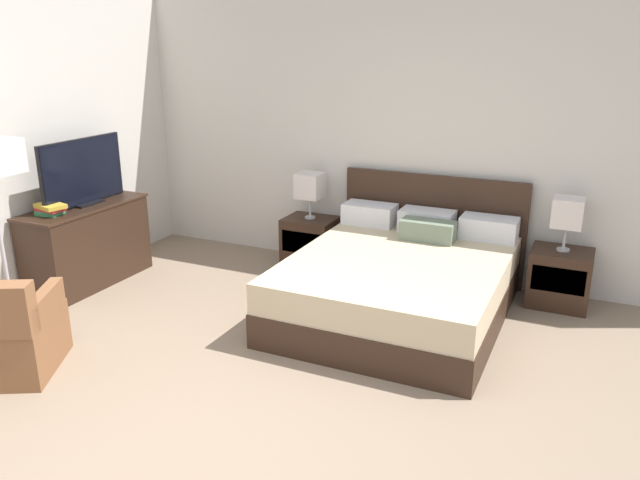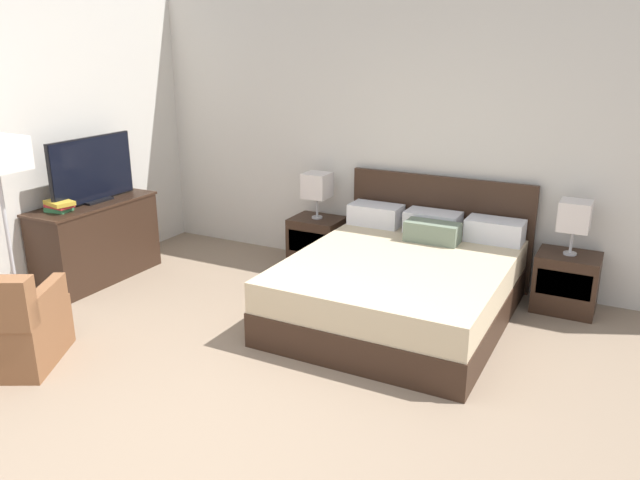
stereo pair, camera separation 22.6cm
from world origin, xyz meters
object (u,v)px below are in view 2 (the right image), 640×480
at_px(armchair_by_window, 4,329).
at_px(book_blue_cover, 59,206).
at_px(bed, 402,283).
at_px(table_lamp_left, 317,186).
at_px(nightstand_right, 566,282).
at_px(book_small_top, 59,203).
at_px(book_red_cover, 59,209).
at_px(nightstand_left, 317,242).
at_px(table_lamp_right, 575,216).
at_px(tv, 92,171).
at_px(dresser, 96,240).

bearing_deg(armchair_by_window, book_blue_cover, 121.22).
height_order(bed, armchair_by_window, bed).
bearing_deg(table_lamp_left, book_blue_cover, -135.22).
relative_size(nightstand_right, book_blue_cover, 2.13).
bearing_deg(book_small_top, book_red_cover, 180.00).
distance_m(nightstand_left, nightstand_right, 2.44).
bearing_deg(armchair_by_window, table_lamp_left, 70.93).
distance_m(table_lamp_right, book_red_cover, 4.51).
relative_size(bed, book_blue_cover, 8.72).
relative_size(tv, armchair_by_window, 1.04).
relative_size(table_lamp_left, table_lamp_right, 1.00).
xyz_separation_m(table_lamp_right, dresser, (-4.16, -1.34, -0.45)).
bearing_deg(bed, book_red_cover, -162.18).
distance_m(tv, book_small_top, 0.47).
relative_size(nightstand_left, tv, 0.53).
xyz_separation_m(table_lamp_left, book_red_cover, (-1.73, -1.71, -0.05)).
relative_size(nightstand_right, armchair_by_window, 0.55).
height_order(nightstand_left, dresser, dresser).
relative_size(dresser, armchair_by_window, 1.36).
bearing_deg(nightstand_right, dresser, -162.16).
xyz_separation_m(nightstand_left, nightstand_right, (2.44, 0.00, 0.00)).
relative_size(nightstand_left, book_red_cover, 2.52).
height_order(bed, nightstand_right, bed).
relative_size(table_lamp_right, book_blue_cover, 1.94).
bearing_deg(armchair_by_window, nightstand_right, 40.09).
distance_m(table_lamp_left, armchair_by_window, 3.12).
bearing_deg(nightstand_left, tv, -143.04).
relative_size(bed, table_lamp_left, 4.49).
distance_m(nightstand_left, book_small_top, 2.49).
bearing_deg(book_small_top, bed, 17.92).
xyz_separation_m(nightstand_right, tv, (-4.15, -1.29, 0.82)).
bearing_deg(book_red_cover, book_small_top, 0.00).
height_order(dresser, book_small_top, book_small_top).
height_order(bed, nightstand_left, bed).
xyz_separation_m(bed, nightstand_left, (-1.22, 0.76, -0.04)).
distance_m(nightstand_right, book_small_top, 4.53).
relative_size(table_lamp_left, dresser, 0.37).
relative_size(bed, nightstand_left, 4.09).
xyz_separation_m(nightstand_right, armchair_by_window, (-3.44, -2.90, 0.03)).
height_order(nightstand_right, tv, tv).
height_order(bed, book_red_cover, bed).
relative_size(bed, tv, 2.17).
relative_size(bed, armchair_by_window, 2.26).
height_order(tv, book_small_top, tv).
xyz_separation_m(bed, book_blue_cover, (-2.94, -0.95, 0.54)).
relative_size(dresser, book_red_cover, 6.18).
distance_m(table_lamp_left, book_small_top, 2.42).
height_order(nightstand_left, table_lamp_right, table_lamp_right).
bearing_deg(dresser, nightstand_left, 37.88).
relative_size(nightstand_left, dresser, 0.41).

